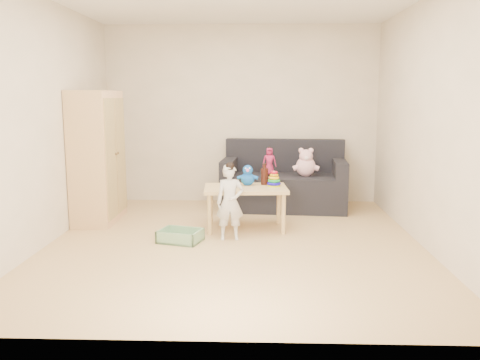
{
  "coord_description": "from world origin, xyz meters",
  "views": [
    {
      "loc": [
        0.25,
        -5.32,
        1.57
      ],
      "look_at": [
        0.05,
        0.25,
        0.65
      ],
      "focal_mm": 38.0,
      "sensor_mm": 36.0,
      "label": 1
    }
  ],
  "objects_px": {
    "wardrobe": "(97,157)",
    "sofa": "(284,192)",
    "toddler": "(230,203)",
    "play_table": "(246,208)"
  },
  "relations": [
    {
      "from": "wardrobe",
      "to": "toddler",
      "type": "relative_size",
      "value": 2.01
    },
    {
      "from": "wardrobe",
      "to": "toddler",
      "type": "xyz_separation_m",
      "value": [
        1.71,
        -0.79,
        -0.41
      ]
    },
    {
      "from": "sofa",
      "to": "play_table",
      "type": "bearing_deg",
      "value": -109.61
    },
    {
      "from": "sofa",
      "to": "toddler",
      "type": "distance_m",
      "value": 1.74
    },
    {
      "from": "wardrobe",
      "to": "toddler",
      "type": "distance_m",
      "value": 1.92
    },
    {
      "from": "sofa",
      "to": "play_table",
      "type": "height_order",
      "value": "play_table"
    },
    {
      "from": "play_table",
      "to": "toddler",
      "type": "bearing_deg",
      "value": -109.64
    },
    {
      "from": "wardrobe",
      "to": "toddler",
      "type": "bearing_deg",
      "value": -24.77
    },
    {
      "from": "wardrobe",
      "to": "sofa",
      "type": "bearing_deg",
      "value": 18.77
    },
    {
      "from": "wardrobe",
      "to": "play_table",
      "type": "height_order",
      "value": "wardrobe"
    }
  ]
}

